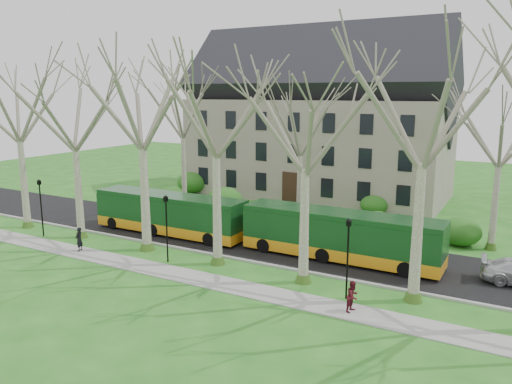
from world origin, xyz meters
TOP-DOWN VIEW (x-y plane):
  - ground at (0.00, 0.00)m, footprint 120.00×120.00m
  - sidewalk at (0.00, -2.50)m, footprint 70.00×2.00m
  - road at (0.00, 5.50)m, footprint 80.00×8.00m
  - curb at (0.00, 1.50)m, footprint 80.00×0.25m
  - building at (-6.00, 24.00)m, footprint 26.50×12.20m
  - tree_row_verge at (0.00, 0.30)m, footprint 49.00×7.00m
  - tree_row_far at (-1.33, 11.00)m, footprint 33.00×7.00m
  - lamp_row at (-0.00, -1.00)m, footprint 36.22×0.22m
  - hedges at (-4.67, 14.00)m, footprint 30.60×8.60m
  - bus_lead at (-9.98, 4.21)m, footprint 12.64×2.69m
  - bus_follow at (3.51, 4.80)m, footprint 13.03×2.78m
  - pedestrian_a at (-12.67, -2.25)m, footprint 0.55×0.69m
  - pedestrian_b at (6.82, -2.43)m, footprint 0.74×0.87m

SIDE VIEW (x-z plane):
  - ground at x=0.00m, z-range 0.00..0.00m
  - sidewalk at x=0.00m, z-range 0.00..0.06m
  - road at x=0.00m, z-range 0.00..0.06m
  - curb at x=0.00m, z-range 0.00..0.14m
  - pedestrian_b at x=6.82m, z-range 0.06..1.63m
  - pedestrian_a at x=-12.67m, z-range 0.06..1.70m
  - hedges at x=-4.67m, z-range 0.00..2.00m
  - bus_lead at x=-9.98m, z-range 0.06..3.22m
  - bus_follow at x=3.51m, z-range 0.06..3.31m
  - lamp_row at x=0.00m, z-range 0.42..4.72m
  - tree_row_far at x=-1.33m, z-range 0.00..12.00m
  - tree_row_verge at x=0.00m, z-range 0.00..14.00m
  - building at x=-6.00m, z-range 0.07..16.07m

